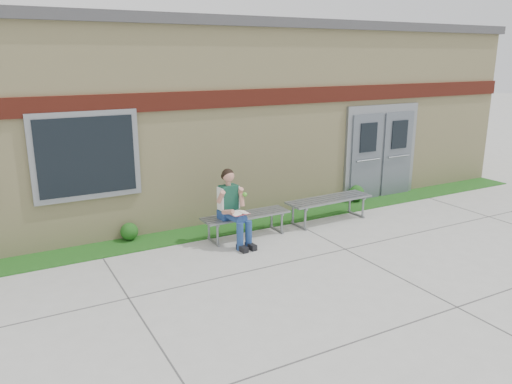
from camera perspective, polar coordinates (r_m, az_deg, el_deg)
ground at (r=8.43m, az=6.94°, el=-8.85°), size 80.00×80.00×0.00m
grass_strip at (r=10.49m, az=-1.34°, el=-3.75°), size 16.00×0.80×0.02m
school_building at (r=13.09m, az=-8.35°, el=9.29°), size 16.20×6.22×4.20m
bench_left at (r=9.73m, az=-1.16°, el=-3.15°), size 1.77×0.51×0.46m
bench_right at (r=10.75m, az=8.33°, el=-1.31°), size 1.97×0.61×0.51m
girl at (r=9.27m, az=-2.66°, el=-1.65°), size 0.55×0.89×1.42m
shrub_mid at (r=9.87m, az=-14.28°, el=-4.39°), size 0.34×0.34×0.34m
shrub_east at (r=12.34m, az=11.37°, el=-0.12°), size 0.39×0.39×0.39m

